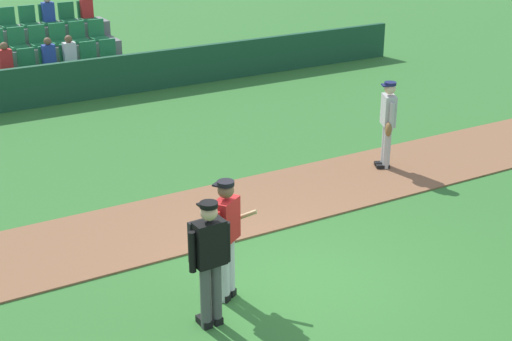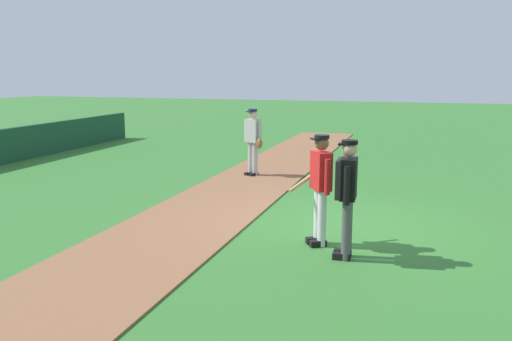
% 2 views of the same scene
% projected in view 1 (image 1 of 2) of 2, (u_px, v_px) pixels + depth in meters
% --- Properties ---
extents(ground_plane, '(80.00, 80.00, 0.00)m').
position_uv_depth(ground_plane, '(301.00, 283.00, 10.87)').
color(ground_plane, '#33702D').
extents(infield_dirt_path, '(28.00, 2.23, 0.03)m').
position_uv_depth(infield_dirt_path, '(215.00, 213.00, 13.05)').
color(infield_dirt_path, brown).
rests_on(infield_dirt_path, ground).
extents(dugout_fence, '(20.00, 0.16, 1.05)m').
position_uv_depth(dugout_fence, '(73.00, 82.00, 19.12)').
color(dugout_fence, '#19472D').
rests_on(dugout_fence, ground).
extents(stadium_bleachers, '(3.90, 2.95, 2.30)m').
position_uv_depth(stadium_bleachers, '(51.00, 62.00, 20.58)').
color(stadium_bleachers, slate).
rests_on(stadium_bleachers, ground).
extents(batter_red_jersey, '(0.73, 0.70, 1.76)m').
position_uv_depth(batter_red_jersey, '(226.00, 235.00, 10.15)').
color(batter_red_jersey, silver).
rests_on(batter_red_jersey, ground).
extents(umpire_home_plate, '(0.59, 0.31, 1.76)m').
position_uv_depth(umpire_home_plate, '(209.00, 257.00, 9.52)').
color(umpire_home_plate, '#4C4C4C').
rests_on(umpire_home_plate, ground).
extents(runner_grey_jersey, '(0.44, 0.61, 1.76)m').
position_uv_depth(runner_grey_jersey, '(388.00, 122.00, 14.68)').
color(runner_grey_jersey, '#B2B2B2').
rests_on(runner_grey_jersey, ground).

